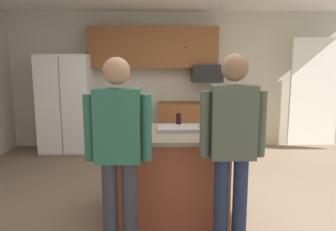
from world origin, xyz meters
The scene contains 14 objects.
floor centered at (0.00, 0.00, 0.00)m, with size 7.04×7.04×0.00m, color #7F6B56.
back_wall centered at (0.00, 2.80, 1.30)m, with size 6.40×0.10×2.60m, color beige.
french_door_window_panel centered at (2.60, 2.40, 1.10)m, with size 0.90×0.06×2.00m, color white.
cabinet_run_upper centered at (-0.40, 2.60, 1.93)m, with size 2.40×0.38×0.75m.
cabinet_run_lower centered at (0.60, 2.48, 0.45)m, with size 1.80×0.63×0.90m.
refrigerator centered at (-2.00, 2.38, 0.90)m, with size 0.92×0.76×1.80m.
microwave_over_range centered at (0.60, 2.50, 1.45)m, with size 0.56×0.40×0.32m, color black.
kitchen_island centered at (-0.17, -0.16, 0.47)m, with size 1.36×0.97×0.92m.
person_guest_by_door centered at (0.37, -0.87, 1.01)m, with size 0.57×0.23×1.74m.
person_guest_left centered at (-0.61, -0.91, 0.99)m, with size 0.57×0.23×1.71m.
glass_dark_ale centered at (0.26, -0.48, 1.00)m, with size 0.07×0.07×0.16m.
glass_short_whisky centered at (-0.05, 0.10, 1.00)m, with size 0.06×0.06×0.16m.
glass_pilsner centered at (0.33, -0.31, 1.00)m, with size 0.07×0.07×0.15m.
serving_tray centered at (-0.06, -0.11, 0.94)m, with size 0.44×0.30×0.04m.
Camera 1 is at (-0.24, -3.58, 1.68)m, focal length 34.63 mm.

